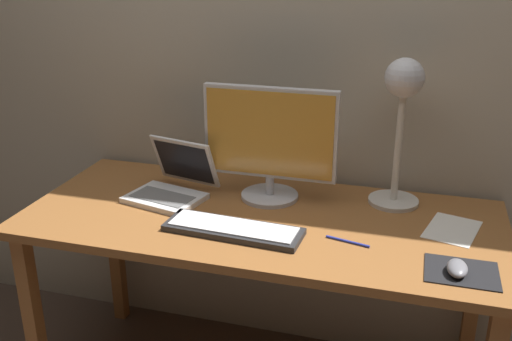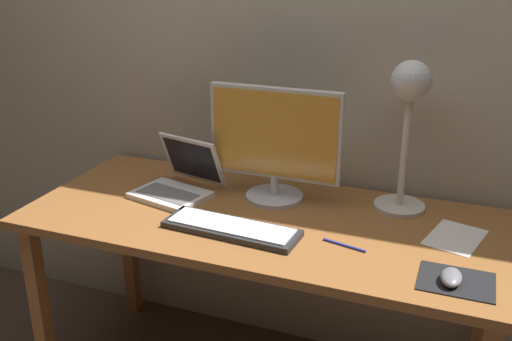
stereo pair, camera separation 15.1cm
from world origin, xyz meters
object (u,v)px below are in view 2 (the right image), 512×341
(pen, at_px, (344,245))
(mouse, at_px, (451,277))
(keyboard_main, at_px, (231,228))
(laptop, at_px, (181,178))
(desk_lamp, at_px, (409,107))
(monitor, at_px, (275,141))

(pen, bearing_deg, mouse, -18.11)
(keyboard_main, relative_size, mouse, 4.67)
(laptop, xyz_separation_m, desk_lamp, (0.77, 0.15, 0.30))
(desk_lamp, relative_size, pen, 3.65)
(keyboard_main, bearing_deg, monitor, 82.25)
(mouse, xyz_separation_m, pen, (-0.31, 0.10, -0.02))
(monitor, bearing_deg, desk_lamp, 10.15)
(monitor, relative_size, pen, 3.36)
(desk_lamp, bearing_deg, laptop, -169.18)
(monitor, relative_size, laptop, 1.50)
(keyboard_main, height_order, laptop, laptop)
(keyboard_main, bearing_deg, desk_lamp, 38.36)
(keyboard_main, height_order, mouse, mouse)
(monitor, bearing_deg, mouse, -30.10)
(desk_lamp, relative_size, mouse, 5.33)
(laptop, bearing_deg, mouse, -16.99)
(keyboard_main, xyz_separation_m, mouse, (0.67, -0.07, 0.01))
(laptop, height_order, mouse, laptop)
(laptop, bearing_deg, keyboard_main, -37.24)
(keyboard_main, xyz_separation_m, laptop, (-0.30, 0.23, 0.04))
(monitor, bearing_deg, laptop, -168.34)
(monitor, xyz_separation_m, pen, (0.32, -0.26, -0.21))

